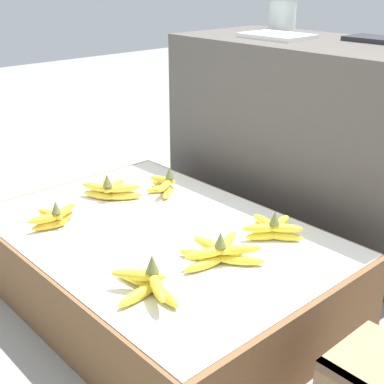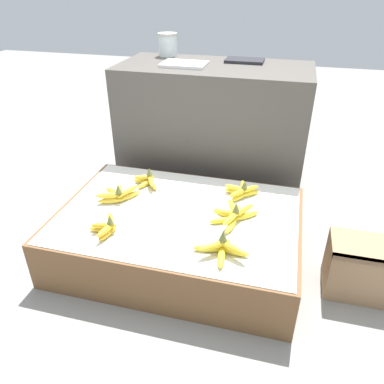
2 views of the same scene
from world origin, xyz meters
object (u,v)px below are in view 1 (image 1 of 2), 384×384
at_px(banana_bunch_front_midleft, 147,284).
at_px(banana_bunch_back_midleft, 273,228).
at_px(banana_bunch_front_left, 54,217).
at_px(banana_bunch_back_left, 164,185).
at_px(foam_tray_white, 277,36).
at_px(banana_bunch_middle_left, 111,190).
at_px(banana_bunch_middle_midleft, 220,252).
at_px(glass_jar, 282,13).

relative_size(banana_bunch_front_midleft, banana_bunch_back_midleft, 1.26).
bearing_deg(banana_bunch_back_midleft, banana_bunch_front_left, -138.81).
bearing_deg(banana_bunch_back_left, foam_tray_white, 83.27).
bearing_deg(banana_bunch_middle_left, foam_tray_white, 77.72).
height_order(banana_bunch_middle_midleft, banana_bunch_back_left, banana_bunch_middle_midleft).
xyz_separation_m(banana_bunch_middle_left, foam_tray_white, (0.16, 0.75, 0.53)).
xyz_separation_m(banana_bunch_middle_midleft, glass_jar, (-0.66, 1.05, 0.60)).
bearing_deg(banana_bunch_front_left, banana_bunch_front_midleft, -2.24).
relative_size(banana_bunch_front_left, glass_jar, 1.39).
relative_size(banana_bunch_back_left, banana_bunch_back_midleft, 0.88).
relative_size(banana_bunch_middle_left, banana_bunch_middle_midleft, 0.79).
bearing_deg(banana_bunch_back_midleft, banana_bunch_back_left, -177.61).
height_order(banana_bunch_middle_left, banana_bunch_back_left, banana_bunch_middle_left).
distance_m(banana_bunch_front_left, banana_bunch_front_midleft, 0.55).
distance_m(banana_bunch_back_left, banana_bunch_back_midleft, 0.54).
height_order(banana_bunch_front_left, banana_bunch_middle_left, banana_bunch_middle_left).
bearing_deg(banana_bunch_back_left, banana_bunch_front_midleft, -43.05).
bearing_deg(banana_bunch_front_midleft, banana_bunch_middle_midleft, 89.25).
bearing_deg(banana_bunch_front_left, foam_tray_white, 84.94).
relative_size(banana_bunch_middle_left, glass_jar, 1.37).
bearing_deg(banana_bunch_back_midleft, foam_tray_white, 131.10).
xyz_separation_m(banana_bunch_front_left, banana_bunch_front_midleft, (0.55, -0.02, 0.00)).
bearing_deg(banana_bunch_front_left, banana_bunch_middle_midleft, 24.40).
distance_m(banana_bunch_middle_midleft, banana_bunch_back_left, 0.57).
bearing_deg(banana_bunch_front_midleft, banana_bunch_front_left, 177.76).
distance_m(banana_bunch_middle_left, banana_bunch_back_midleft, 0.67).
relative_size(banana_bunch_front_midleft, foam_tray_white, 0.91).
relative_size(banana_bunch_back_midleft, foam_tray_white, 0.72).
bearing_deg(banana_bunch_back_left, banana_bunch_middle_left, -117.38).
distance_m(banana_bunch_front_midleft, banana_bunch_middle_midleft, 0.27).
bearing_deg(foam_tray_white, banana_bunch_back_left, -96.73).
distance_m(banana_bunch_middle_left, banana_bunch_back_left, 0.21).
height_order(banana_bunch_front_midleft, banana_bunch_back_left, banana_bunch_front_midleft).
bearing_deg(banana_bunch_back_left, glass_jar, 98.69).
bearing_deg(banana_bunch_middle_left, banana_bunch_middle_midleft, -2.89).
bearing_deg(glass_jar, banana_bunch_front_midleft, -63.74).
xyz_separation_m(banana_bunch_back_midleft, glass_jar, (-0.66, 0.81, 0.60)).
bearing_deg(banana_bunch_front_midleft, foam_tray_white, 113.56).
bearing_deg(foam_tray_white, banana_bunch_front_midleft, -66.44).
height_order(glass_jar, foam_tray_white, glass_jar).
distance_m(banana_bunch_front_left, banana_bunch_middle_midleft, 0.61).
height_order(banana_bunch_front_midleft, banana_bunch_middle_left, banana_bunch_front_midleft).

